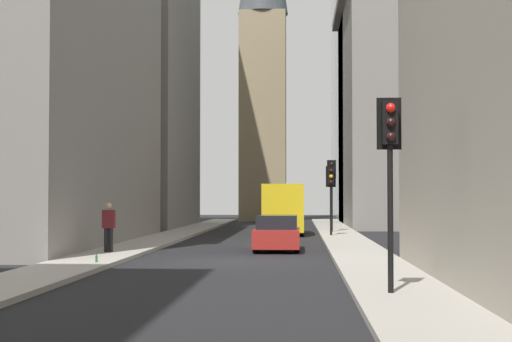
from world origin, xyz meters
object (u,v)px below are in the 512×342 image
(traffic_light_far_junction, at_px, (332,179))
(pedestrian, at_px, (109,225))
(sedan_red, at_px, (277,234))
(delivery_truck, at_px, (284,209))
(traffic_light_midblock, at_px, (331,184))
(traffic_light_foreground, at_px, (390,148))
(discarded_bottle, at_px, (96,259))

(traffic_light_far_junction, xyz_separation_m, pedestrian, (-17.33, 8.79, -2.08))
(traffic_light_far_junction, bearing_deg, sedan_red, 169.07)
(delivery_truck, height_order, traffic_light_midblock, traffic_light_midblock)
(traffic_light_far_junction, bearing_deg, pedestrian, 153.10)
(traffic_light_foreground, height_order, discarded_bottle, traffic_light_foreground)
(traffic_light_midblock, bearing_deg, traffic_light_foreground, -179.43)
(delivery_truck, distance_m, traffic_light_foreground, 28.15)
(traffic_light_foreground, xyz_separation_m, discarded_bottle, (7.16, 8.10, -2.90))
(sedan_red, distance_m, traffic_light_midblock, 10.48)
(traffic_light_foreground, distance_m, pedestrian, 14.66)
(discarded_bottle, bearing_deg, traffic_light_far_junction, -20.42)
(traffic_light_midblock, height_order, traffic_light_far_junction, traffic_light_far_junction)
(sedan_red, relative_size, traffic_light_midblock, 1.19)
(traffic_light_midblock, distance_m, discarded_bottle, 19.22)
(discarded_bottle, bearing_deg, traffic_light_foreground, -131.45)
(sedan_red, bearing_deg, traffic_light_midblock, -14.34)
(pedestrian, bearing_deg, discarded_bottle, -170.76)
(traffic_light_midblock, relative_size, discarded_bottle, 13.43)
(pedestrian, distance_m, discarded_bottle, 4.52)
(traffic_light_midblock, bearing_deg, sedan_red, 165.66)
(delivery_truck, relative_size, sedan_red, 1.50)
(traffic_light_foreground, bearing_deg, traffic_light_midblock, 0.57)
(delivery_truck, relative_size, traffic_light_foreground, 1.58)
(sedan_red, distance_m, discarded_bottle, 9.14)
(sedan_red, relative_size, discarded_bottle, 15.93)
(traffic_light_far_junction, xyz_separation_m, discarded_bottle, (-21.70, 8.08, -2.94))
(traffic_light_foreground, distance_m, discarded_bottle, 11.19)
(traffic_light_foreground, xyz_separation_m, traffic_light_far_junction, (28.86, 0.02, 0.04))
(traffic_light_foreground, bearing_deg, discarded_bottle, 48.55)
(traffic_light_foreground, height_order, traffic_light_midblock, traffic_light_foreground)
(traffic_light_far_junction, bearing_deg, discarded_bottle, 159.58)
(delivery_truck, xyz_separation_m, traffic_light_far_junction, (0.90, -2.76, 1.73))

